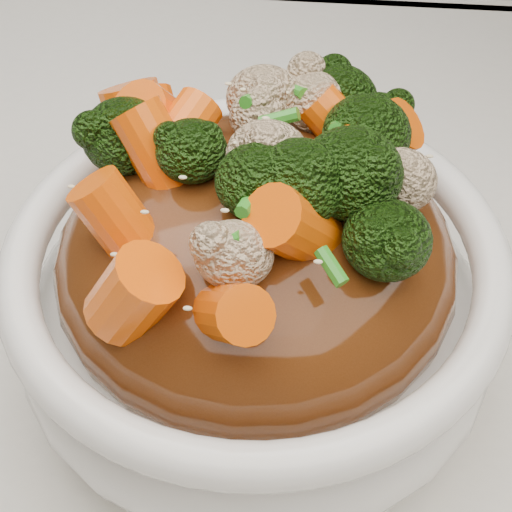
# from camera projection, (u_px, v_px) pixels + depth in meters

# --- Properties ---
(tablecloth) EXTENTS (1.20, 0.80, 0.04)m
(tablecloth) POSITION_uv_depth(u_px,v_px,m) (243.00, 378.00, 0.44)
(tablecloth) COLOR silver
(tablecloth) RESTS_ON dining_table
(bowl) EXTENTS (0.30, 0.30, 0.09)m
(bowl) POSITION_uv_depth(u_px,v_px,m) (256.00, 305.00, 0.39)
(bowl) COLOR white
(bowl) RESTS_ON tablecloth
(sauce_base) EXTENTS (0.24, 0.24, 0.10)m
(sauce_base) POSITION_uv_depth(u_px,v_px,m) (256.00, 261.00, 0.37)
(sauce_base) COLOR #4D240D
(sauce_base) RESTS_ON bowl
(carrots) EXTENTS (0.24, 0.24, 0.05)m
(carrots) POSITION_uv_depth(u_px,v_px,m) (256.00, 147.00, 0.32)
(carrots) COLOR #F35B07
(carrots) RESTS_ON sauce_base
(broccoli) EXTENTS (0.24, 0.24, 0.05)m
(broccoli) POSITION_uv_depth(u_px,v_px,m) (256.00, 149.00, 0.32)
(broccoli) COLOR black
(broccoli) RESTS_ON sauce_base
(cauliflower) EXTENTS (0.24, 0.24, 0.04)m
(cauliflower) POSITION_uv_depth(u_px,v_px,m) (256.00, 153.00, 0.32)
(cauliflower) COLOR #CBAF8A
(cauliflower) RESTS_ON sauce_base
(scallions) EXTENTS (0.18, 0.18, 0.02)m
(scallions) POSITION_uv_depth(u_px,v_px,m) (256.00, 145.00, 0.32)
(scallions) COLOR #28801D
(scallions) RESTS_ON sauce_base
(sesame_seeds) EXTENTS (0.22, 0.22, 0.01)m
(sesame_seeds) POSITION_uv_depth(u_px,v_px,m) (256.00, 145.00, 0.32)
(sesame_seeds) COLOR beige
(sesame_seeds) RESTS_ON sauce_base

